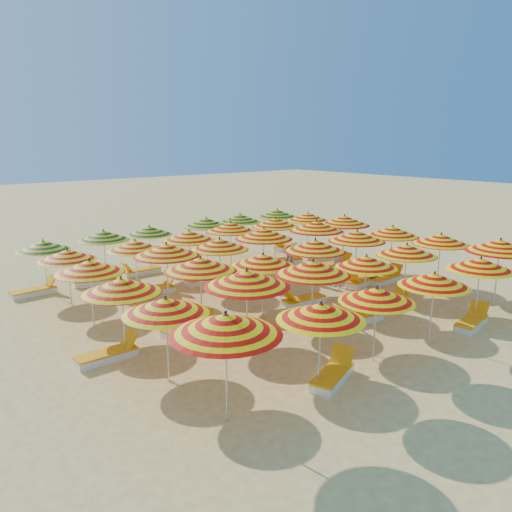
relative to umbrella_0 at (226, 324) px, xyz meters
name	(u,v)px	position (x,y,z in m)	size (l,w,h in m)	color
ground	(264,298)	(6.24, 6.06, -2.25)	(120.00, 120.00, 0.00)	#F4D06C
umbrella_0	(226,324)	(0.00, 0.00, 0.00)	(3.21, 3.21, 2.56)	silver
umbrella_1	(321,312)	(2.61, -0.26, -0.25)	(2.63, 2.63, 2.28)	silver
umbrella_2	(377,295)	(4.93, -0.13, -0.32)	(2.36, 2.36, 2.19)	silver
umbrella_3	(434,280)	(7.36, -0.37, -0.29)	(2.38, 2.38, 2.23)	silver
umbrella_4	(481,264)	(10.07, -0.40, -0.25)	(2.62, 2.62, 2.28)	silver
umbrella_5	(500,246)	(12.34, 0.03, -0.01)	(2.50, 2.50, 2.55)	silver
umbrella_6	(166,306)	(-0.05, 2.44, -0.24)	(2.56, 2.56, 2.29)	silver
umbrella_7	(247,279)	(2.51, 2.45, 0.00)	(2.85, 2.85, 2.57)	silver
umbrella_8	(313,268)	(5.02, 2.34, -0.08)	(2.82, 2.82, 2.47)	silver
umbrella_9	(366,262)	(7.60, 2.32, -0.29)	(2.77, 2.77, 2.23)	silver
umbrella_10	(407,250)	(9.82, 2.25, -0.19)	(2.62, 2.62, 2.35)	silver
umbrella_11	(441,239)	(12.48, 2.45, -0.15)	(2.86, 2.86, 2.39)	silver
umbrella_12	(121,286)	(-0.22, 4.58, -0.17)	(2.95, 2.95, 2.36)	silver
umbrella_13	(200,264)	(2.60, 4.92, -0.09)	(2.37, 2.37, 2.46)	silver
umbrella_14	(263,260)	(4.90, 4.58, -0.24)	(2.43, 2.43, 2.29)	silver
umbrella_15	(315,246)	(7.50, 4.63, -0.10)	(2.61, 2.61, 2.45)	silver
umbrella_16	(357,236)	(10.11, 4.80, -0.08)	(2.79, 2.79, 2.47)	silver
umbrella_17	(393,231)	(12.31, 4.65, -0.12)	(2.47, 2.47, 2.42)	silver
umbrella_18	(89,267)	(-0.06, 7.27, -0.19)	(2.67, 2.67, 2.35)	silver
umbrella_19	(166,250)	(2.74, 7.30, -0.05)	(3.00, 3.00, 2.51)	silver
umbrella_20	(220,244)	(5.08, 7.36, -0.16)	(2.33, 2.33, 2.39)	silver
umbrella_21	(264,234)	(7.36, 7.42, -0.03)	(2.92, 2.92, 2.53)	silver
umbrella_22	(316,226)	(10.22, 7.19, 0.01)	(3.11, 3.11, 2.57)	silver
umbrella_23	(344,220)	(12.43, 7.45, 0.00)	(2.98, 2.98, 2.56)	silver
umbrella_24	(67,255)	(0.16, 9.91, -0.31)	(2.58, 2.58, 2.21)	silver
umbrella_25	(135,245)	(2.66, 9.62, -0.25)	(2.39, 2.39, 2.28)	silver
umbrella_26	(189,236)	(5.10, 9.57, -0.16)	(2.94, 2.94, 2.38)	silver
umbrella_27	(231,227)	(7.58, 10.00, -0.11)	(2.50, 2.50, 2.43)	silver
umbrella_28	(275,222)	(10.06, 9.74, -0.13)	(2.68, 2.68, 2.41)	silver
umbrella_29	(308,217)	(12.57, 10.01, -0.15)	(2.97, 2.97, 2.39)	silver
umbrella_30	(43,246)	(0.01, 12.18, -0.32)	(2.31, 2.31, 2.19)	silver
umbrella_31	(103,235)	(2.48, 12.19, -0.21)	(2.81, 2.81, 2.32)	silver
umbrella_32	(149,231)	(4.78, 12.45, -0.31)	(2.50, 2.50, 2.21)	silver
umbrella_33	(206,222)	(7.66, 12.10, -0.18)	(2.29, 2.29, 2.36)	silver
umbrella_34	(240,218)	(9.90, 12.30, -0.22)	(2.59, 2.59, 2.31)	silver
umbrella_35	(277,213)	(12.43, 12.23, -0.20)	(2.74, 2.74, 2.33)	silver
lounger_0	(333,375)	(3.20, -0.20, -2.10)	(1.83, 1.16, 0.69)	white
lounger_1	(472,322)	(9.56, -0.55, -2.10)	(1.81, 0.87, 0.69)	white
lounger_2	(357,318)	(7.00, 2.14, -2.10)	(1.82, 0.97, 0.69)	white
lounger_3	(392,302)	(9.32, 2.39, -2.10)	(1.75, 0.63, 0.69)	white
lounger_4	(108,355)	(-0.72, 4.64, -2.10)	(1.74, 0.59, 0.69)	white
lounger_5	(189,328)	(2.10, 4.93, -2.10)	(1.78, 0.72, 0.69)	white
lounger_6	(303,300)	(6.90, 4.62, -2.10)	(1.78, 0.75, 0.69)	white
lounger_7	(361,281)	(10.61, 4.85, -2.10)	(1.79, 0.77, 0.69)	white
lounger_8	(386,278)	(11.81, 4.46, -2.10)	(1.75, 0.64, 0.69)	white
lounger_9	(153,308)	(2.14, 7.35, -2.10)	(1.76, 0.69, 0.69)	white
lounger_10	(250,284)	(6.76, 7.60, -2.10)	(1.82, 0.94, 0.69)	white
lounger_11	(335,265)	(11.93, 7.51, -2.10)	(1.81, 0.93, 0.69)	white
lounger_12	(154,290)	(3.26, 9.38, -2.10)	(1.81, 0.87, 0.69)	white
lounger_13	(205,279)	(5.70, 9.36, -2.10)	(1.78, 0.73, 0.69)	white
lounger_14	(286,261)	(10.65, 9.61, -2.10)	(1.82, 1.21, 0.69)	white
lounger_15	(35,291)	(-0.49, 12.19, -2.10)	(1.77, 0.69, 0.69)	white
lounger_16	(97,281)	(1.98, 12.00, -2.10)	(1.83, 1.09, 0.69)	white
lounger_17	(140,271)	(4.18, 12.35, -2.10)	(1.74, 0.61, 0.69)	white
lounger_18	(285,246)	(12.93, 12.11, -2.10)	(1.83, 1.07, 0.69)	white
beachgoer_a	(338,270)	(9.57, 5.27, -1.51)	(0.54, 0.36, 1.49)	tan
beachgoer_b	(287,262)	(8.88, 7.60, -1.51)	(0.72, 0.56, 1.49)	tan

